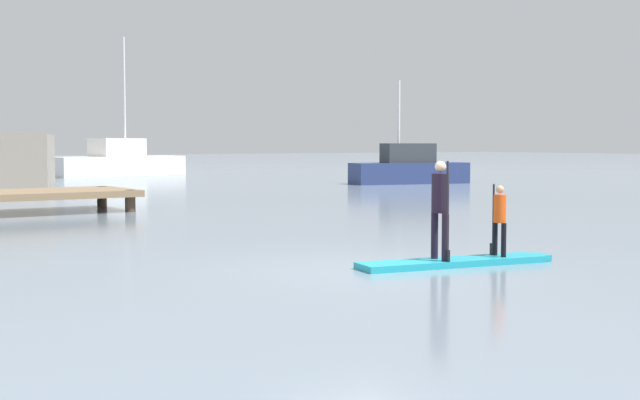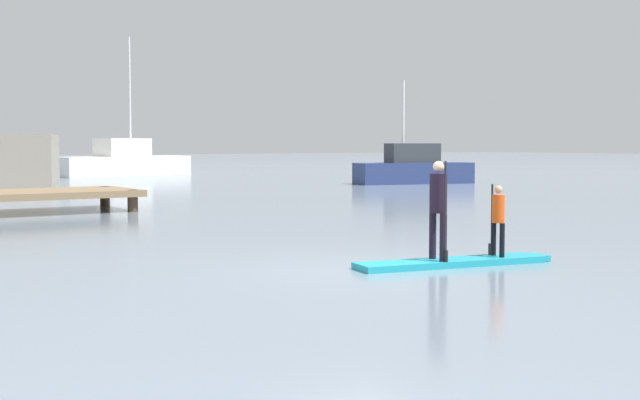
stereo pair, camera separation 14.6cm
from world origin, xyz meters
TOP-DOWN VIEW (x-y plane):
  - ground_plane at (0.00, 0.00)m, footprint 240.00×240.00m
  - paddleboard_near at (1.60, -0.46)m, footprint 3.29×1.15m
  - paddler_adult at (1.29, -0.41)m, footprint 0.31×0.48m
  - paddler_child_solo at (2.36, -0.59)m, footprint 0.23×0.39m
  - fishing_boat_green_midground at (17.96, 20.24)m, footprint 5.71×2.79m
  - trawler_grey_distant at (10.36, 37.17)m, footprint 8.78×4.51m

SIDE VIEW (x-z plane):
  - ground_plane at x=0.00m, z-range 0.00..0.00m
  - paddleboard_near at x=1.60m, z-range 0.00..0.10m
  - fishing_boat_green_midground at x=17.96m, z-range -1.66..3.05m
  - paddler_child_solo at x=2.36m, z-range 0.16..1.29m
  - trawler_grey_distant at x=10.36m, z-range -3.20..4.76m
  - paddler_adult at x=1.29m, z-range 0.21..1.71m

